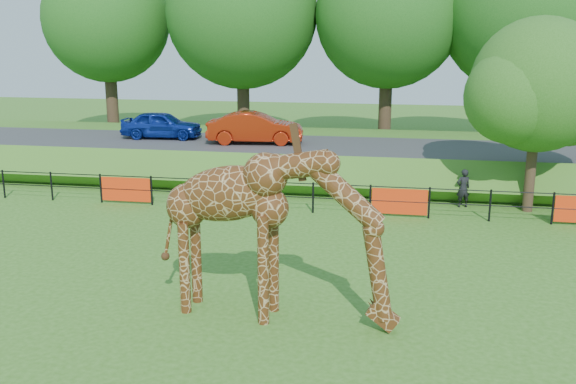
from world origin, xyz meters
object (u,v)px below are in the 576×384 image
giraffe (276,234)px  tree_east (541,90)px  car_blue (162,125)px  visitor (463,188)px  car_red (255,128)px

giraffe → tree_east: bearing=61.8°
car_blue → visitor: (13.30, -4.76, -1.34)m
car_blue → visitor: car_blue is taller
tree_east → car_red: bearing=159.1°
car_red → visitor: size_ratio=2.98×
car_blue → visitor: 14.19m
visitor → tree_east: size_ratio=0.21×
visitor → giraffe: bearing=45.8°
tree_east → giraffe: bearing=-124.9°
visitor → tree_east: bearing=158.0°
giraffe → visitor: 11.57m
giraffe → car_blue: (-8.43, 15.18, 0.11)m
tree_east → visitor: bearing=177.2°
car_red → car_blue: bearing=75.4°
tree_east → car_blue: bearing=162.7°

